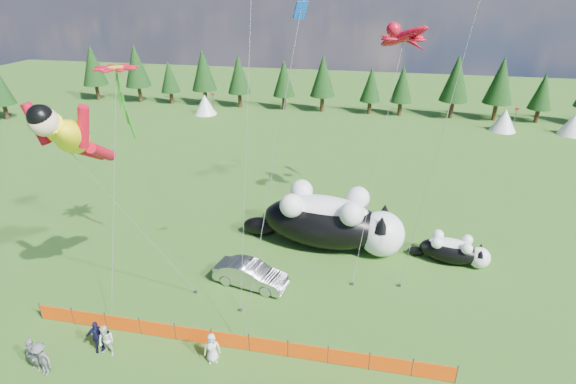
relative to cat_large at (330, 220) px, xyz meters
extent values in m
plane|color=#123C0A|center=(-3.74, -8.02, -2.01)|extent=(160.00, 160.00, 0.00)
cylinder|color=#262626|center=(-14.74, -11.02, -1.46)|extent=(0.06, 0.06, 1.10)
cylinder|color=#262626|center=(-12.74, -11.02, -1.46)|extent=(0.06, 0.06, 1.10)
cylinder|color=#262626|center=(-10.74, -11.02, -1.46)|extent=(0.06, 0.06, 1.10)
cylinder|color=#262626|center=(-8.74, -11.02, -1.46)|extent=(0.06, 0.06, 1.10)
cylinder|color=#262626|center=(-6.74, -11.02, -1.46)|extent=(0.06, 0.06, 1.10)
cylinder|color=#262626|center=(-4.74, -11.02, -1.46)|extent=(0.06, 0.06, 1.10)
cylinder|color=#262626|center=(-2.74, -11.02, -1.46)|extent=(0.06, 0.06, 1.10)
cylinder|color=#262626|center=(-0.74, -11.02, -1.46)|extent=(0.06, 0.06, 1.10)
cylinder|color=#262626|center=(1.26, -11.02, -1.46)|extent=(0.06, 0.06, 1.10)
cylinder|color=#262626|center=(3.26, -11.02, -1.46)|extent=(0.06, 0.06, 1.10)
cylinder|color=#262626|center=(5.26, -11.02, -1.46)|extent=(0.06, 0.06, 1.10)
cylinder|color=#262626|center=(7.26, -11.02, -1.46)|extent=(0.06, 0.06, 1.10)
cube|color=#FB4705|center=(-13.74, -11.02, -1.51)|extent=(2.00, 0.04, 0.90)
cube|color=#FB4705|center=(-11.74, -11.02, -1.51)|extent=(2.00, 0.04, 0.90)
cube|color=#FB4705|center=(-9.74, -11.02, -1.51)|extent=(2.00, 0.04, 0.90)
cube|color=#FB4705|center=(-7.74, -11.02, -1.51)|extent=(2.00, 0.04, 0.90)
cube|color=#FB4705|center=(-5.74, -11.02, -1.51)|extent=(2.00, 0.04, 0.90)
cube|color=#FB4705|center=(-3.74, -11.02, -1.51)|extent=(2.00, 0.04, 0.90)
cube|color=#FB4705|center=(-1.74, -11.02, -1.51)|extent=(2.00, 0.04, 0.90)
cube|color=#FB4705|center=(0.26, -11.02, -1.51)|extent=(2.00, 0.04, 0.90)
cube|color=#FB4705|center=(2.26, -11.02, -1.51)|extent=(2.00, 0.04, 0.90)
cube|color=#FB4705|center=(4.26, -11.02, -1.51)|extent=(2.00, 0.04, 0.90)
cube|color=#FB4705|center=(6.26, -11.02, -1.51)|extent=(2.00, 0.04, 0.90)
ellipsoid|color=black|center=(-0.50, 0.05, -0.25)|extent=(9.11, 4.91, 3.50)
ellipsoid|color=white|center=(-0.50, 0.05, 0.62)|extent=(6.86, 3.54, 2.14)
sphere|color=white|center=(3.56, -0.34, -0.45)|extent=(3.11, 3.11, 3.11)
sphere|color=#FD6276|center=(4.88, -0.47, -0.45)|extent=(0.44, 0.44, 0.44)
ellipsoid|color=black|center=(-5.15, 0.50, -1.32)|extent=(2.84, 1.62, 1.36)
cone|color=black|center=(3.47, -1.27, 0.80)|extent=(1.09, 1.09, 1.09)
cone|color=black|center=(3.65, 0.59, 0.80)|extent=(1.09, 1.09, 1.09)
sphere|color=white|center=(1.75, 1.10, 1.40)|extent=(1.63, 1.63, 1.63)
sphere|color=white|center=(1.50, -1.42, 1.40)|extent=(1.63, 1.63, 1.63)
sphere|color=white|center=(-2.32, 1.49, 1.40)|extent=(1.63, 1.63, 1.63)
sphere|color=white|center=(-2.56, -1.02, 1.40)|extent=(1.63, 1.63, 1.63)
ellipsoid|color=black|center=(8.11, -0.41, -1.21)|extent=(4.22, 2.47, 1.59)
ellipsoid|color=white|center=(8.11, -0.41, -0.81)|extent=(3.17, 1.79, 0.97)
sphere|color=white|center=(9.94, -0.71, -1.30)|extent=(1.41, 1.41, 1.41)
sphere|color=#FD6276|center=(10.53, -0.80, -1.30)|extent=(0.20, 0.20, 0.20)
ellipsoid|color=black|center=(6.02, -0.07, -1.70)|extent=(1.32, 0.81, 0.62)
cone|color=black|center=(9.87, -1.12, -0.73)|extent=(0.49, 0.49, 0.49)
cone|color=black|center=(10.01, -0.29, -0.73)|extent=(0.49, 0.49, 0.49)
sphere|color=white|center=(9.16, 0.00, -0.46)|extent=(0.74, 0.74, 0.74)
sphere|color=white|center=(8.98, -1.13, -0.46)|extent=(0.74, 0.74, 0.74)
sphere|color=white|center=(7.33, 0.30, -0.46)|extent=(0.74, 0.74, 0.74)
sphere|color=white|center=(7.15, -0.83, -0.46)|extent=(0.74, 0.74, 0.74)
imported|color=silver|center=(-4.19, -5.63, -1.24)|extent=(4.86, 2.48, 1.53)
imported|color=#525357|center=(-12.53, -14.27, -1.09)|extent=(0.70, 0.48, 1.84)
imported|color=silver|center=(-9.60, -12.70, -1.12)|extent=(0.94, 0.67, 1.77)
imported|color=#151336|center=(-10.23, -12.52, -1.10)|extent=(1.19, 0.98, 1.81)
imported|color=#525357|center=(-11.92, -14.43, -1.08)|extent=(1.27, 0.77, 1.85)
imported|color=silver|center=(-4.33, -12.01, -1.18)|extent=(0.94, 0.79, 1.65)
cylinder|color=#595959|center=(-9.46, -8.28, 3.22)|extent=(0.03, 0.03, 11.31)
cube|color=#262626|center=(-7.25, -7.10, -1.93)|extent=(0.15, 0.15, 0.16)
cylinder|color=#595959|center=(2.90, -0.06, 5.00)|extent=(0.03, 0.03, 16.30)
cube|color=#262626|center=(1.98, -4.38, -1.93)|extent=(0.15, 0.15, 0.16)
cylinder|color=#595959|center=(-11.01, -8.04, 4.52)|extent=(0.03, 0.03, 13.80)
cube|color=#262626|center=(-10.71, -10.65, -1.93)|extent=(0.15, 0.15, 0.16)
cube|color=#23941A|center=(-11.30, -5.42, 8.72)|extent=(0.17, 0.17, 3.84)
cylinder|color=#595959|center=(-4.48, -4.57, 6.70)|extent=(0.03, 0.03, 18.55)
cube|color=#262626|center=(-4.10, -8.13, -1.93)|extent=(0.15, 0.15, 0.16)
cylinder|color=#595959|center=(6.41, -2.13, 8.60)|extent=(0.03, 0.03, 21.45)
cube|color=#262626|center=(4.84, -3.94, -1.93)|extent=(0.15, 0.15, 0.16)
cylinder|color=#595959|center=(-1.98, -9.59, 6.08)|extent=(0.03, 0.03, 16.25)
cube|color=#262626|center=(-3.20, -10.82, -1.93)|extent=(0.15, 0.15, 0.16)
camera|label=1|loc=(2.70, -27.59, 14.96)|focal=28.00mm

